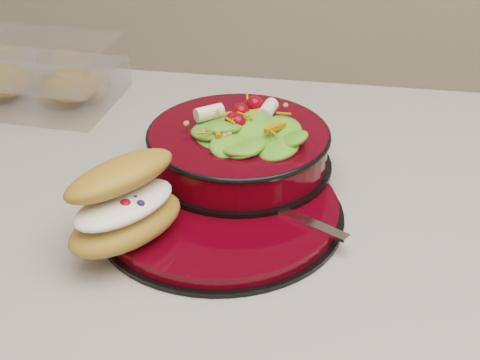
% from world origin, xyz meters
% --- Properties ---
extents(dinner_plate, '(0.29, 0.29, 0.02)m').
position_xyz_m(dinner_plate, '(-0.00, -0.05, 0.91)').
color(dinner_plate, black).
rests_on(dinner_plate, island_counter).
extents(salad_bowl, '(0.24, 0.24, 0.10)m').
position_xyz_m(salad_bowl, '(0.00, 0.04, 0.96)').
color(salad_bowl, black).
rests_on(salad_bowl, dinner_plate).
extents(croissant, '(0.14, 0.17, 0.08)m').
position_xyz_m(croissant, '(-0.09, -0.12, 0.96)').
color(croissant, '#BC7D39').
rests_on(croissant, dinner_plate).
extents(fork, '(0.17, 0.10, 0.00)m').
position_xyz_m(fork, '(0.06, -0.05, 0.92)').
color(fork, silver).
rests_on(fork, dinner_plate).
extents(pastry_box, '(0.25, 0.19, 0.09)m').
position_xyz_m(pastry_box, '(-0.35, 0.23, 0.94)').
color(pastry_box, white).
rests_on(pastry_box, island_counter).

